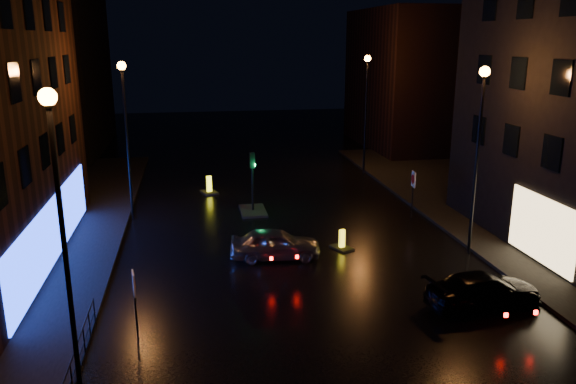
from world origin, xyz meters
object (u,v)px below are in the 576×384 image
traffic_signal (253,203)px  silver_hatchback (275,244)px  dark_sedan (484,290)px  bollard_far (209,189)px  road_sign_right (413,183)px  road_sign_left (134,289)px  bollard_near (342,245)px

traffic_signal → silver_hatchback: bearing=-88.4°
dark_sedan → bollard_far: (-9.25, 17.48, -0.40)m
bollard_far → silver_hatchback: bearing=-95.2°
road_sign_right → road_sign_left: bearing=43.9°
road_sign_left → road_sign_right: 17.34m
dark_sedan → road_sign_left: 12.31m
silver_hatchback → road_sign_left: road_sign_left is taller
traffic_signal → road_sign_left: bearing=-112.0°
dark_sedan → bollard_near: (-3.54, 6.56, -0.43)m
dark_sedan → road_sign_right: road_sign_right is taller
bollard_near → dark_sedan: bearing=-85.4°
traffic_signal → silver_hatchback: 7.07m
dark_sedan → road_sign_right: 10.67m
traffic_signal → road_sign_right: 8.93m
traffic_signal → bollard_near: size_ratio=2.74×
traffic_signal → dark_sedan: bearing=-61.8°
silver_hatchback → road_sign_right: (8.24, 4.54, 1.26)m
silver_hatchback → bollard_near: 3.32m
dark_sedan → road_sign_left: road_sign_left is taller
bollard_near → traffic_signal: bearing=94.3°
traffic_signal → silver_hatchback: (0.20, -7.07, 0.18)m
traffic_signal → dark_sedan: 14.77m
bollard_far → road_sign_left: size_ratio=0.63×
bollard_near → road_sign_left: size_ratio=0.55×
road_sign_left → traffic_signal: bearing=58.5°
silver_hatchback → bollard_far: size_ratio=2.73×
road_sign_right → bollard_near: bearing=44.4°
traffic_signal → bollard_far: (-2.28, 4.46, -0.26)m
bollard_far → road_sign_right: bearing=-50.4°
dark_sedan → bollard_near: dark_sedan is taller
traffic_signal → road_sign_left: (-5.30, -13.11, 1.23)m
silver_hatchback → road_sign_left: 8.24m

